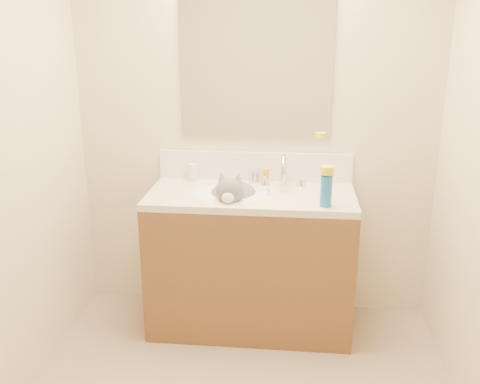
% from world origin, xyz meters
% --- Properties ---
extents(room_shell, '(2.24, 2.54, 2.52)m').
position_xyz_m(room_shell, '(0.00, 0.00, 1.49)').
color(room_shell, beige).
rests_on(room_shell, ground).
extents(vanity_cabinet, '(1.20, 0.55, 0.82)m').
position_xyz_m(vanity_cabinet, '(0.00, 0.97, 0.41)').
color(vanity_cabinet, brown).
rests_on(vanity_cabinet, ground).
extents(counter_slab, '(1.20, 0.55, 0.04)m').
position_xyz_m(counter_slab, '(0.00, 0.97, 0.84)').
color(counter_slab, beige).
rests_on(counter_slab, vanity_cabinet).
extents(basin, '(0.45, 0.36, 0.14)m').
position_xyz_m(basin, '(-0.12, 0.94, 0.79)').
color(basin, white).
rests_on(basin, vanity_cabinet).
extents(faucet, '(0.28, 0.20, 0.21)m').
position_xyz_m(faucet, '(0.18, 1.11, 0.95)').
color(faucet, silver).
rests_on(faucet, counter_slab).
extents(cat, '(0.33, 0.41, 0.32)m').
position_xyz_m(cat, '(-0.10, 0.96, 0.83)').
color(cat, '#585558').
rests_on(cat, basin).
extents(backsplash, '(1.20, 0.02, 0.18)m').
position_xyz_m(backsplash, '(0.00, 1.24, 0.95)').
color(backsplash, silver).
rests_on(backsplash, counter_slab).
extents(mirror, '(0.90, 0.02, 0.80)m').
position_xyz_m(mirror, '(0.00, 1.24, 1.54)').
color(mirror, white).
rests_on(mirror, room_shell).
extents(pill_bottle, '(0.08, 0.08, 0.11)m').
position_xyz_m(pill_bottle, '(-0.38, 1.18, 0.92)').
color(pill_bottle, silver).
rests_on(pill_bottle, counter_slab).
extents(pill_label, '(0.07, 0.07, 0.04)m').
position_xyz_m(pill_label, '(-0.38, 1.18, 0.90)').
color(pill_label, orange).
rests_on(pill_label, pill_bottle).
extents(silver_jar, '(0.06, 0.06, 0.06)m').
position_xyz_m(silver_jar, '(0.00, 1.19, 0.89)').
color(silver_jar, '#B7B7BC').
rests_on(silver_jar, counter_slab).
extents(amber_bottle, '(0.05, 0.05, 0.09)m').
position_xyz_m(amber_bottle, '(0.07, 1.18, 0.91)').
color(amber_bottle, orange).
rests_on(amber_bottle, counter_slab).
extents(toothbrush, '(0.02, 0.15, 0.01)m').
position_xyz_m(toothbrush, '(0.10, 1.01, 0.87)').
color(toothbrush, silver).
rests_on(toothbrush, counter_slab).
extents(toothbrush_head, '(0.02, 0.03, 0.02)m').
position_xyz_m(toothbrush_head, '(0.10, 1.01, 0.87)').
color(toothbrush_head, '#608ECD').
rests_on(toothbrush_head, counter_slab).
extents(spray_can, '(0.07, 0.07, 0.17)m').
position_xyz_m(spray_can, '(0.42, 0.78, 0.95)').
color(spray_can, '#1967B0').
rests_on(spray_can, counter_slab).
extents(spray_cap, '(0.08, 0.08, 0.04)m').
position_xyz_m(spray_cap, '(0.42, 0.78, 1.06)').
color(spray_cap, yellow).
rests_on(spray_cap, spray_can).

